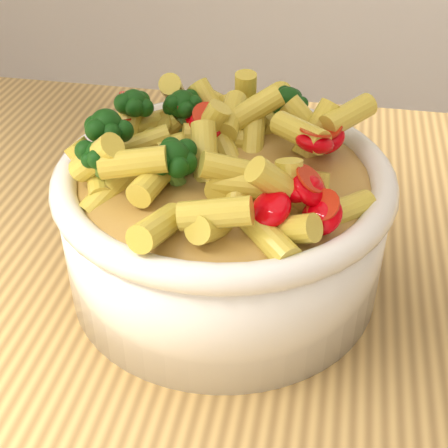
# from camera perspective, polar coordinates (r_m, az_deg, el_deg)

# --- Properties ---
(table) EXTENTS (1.20, 0.80, 0.90)m
(table) POSITION_cam_1_polar(r_m,az_deg,el_deg) (0.60, -5.38, -13.64)
(table) COLOR tan
(table) RESTS_ON ground
(serving_bowl) EXTENTS (0.26, 0.26, 0.11)m
(serving_bowl) POSITION_cam_1_polar(r_m,az_deg,el_deg) (0.50, 0.00, 0.13)
(serving_bowl) COLOR white
(serving_bowl) RESTS_ON table
(pasta_salad) EXTENTS (0.21, 0.21, 0.05)m
(pasta_salad) POSITION_cam_1_polar(r_m,az_deg,el_deg) (0.47, 0.00, 7.15)
(pasta_salad) COLOR #EAD14A
(pasta_salad) RESTS_ON serving_bowl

